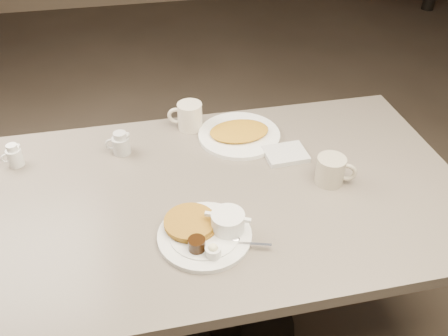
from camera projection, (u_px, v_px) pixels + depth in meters
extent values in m
cube|color=#4C3F33|center=(225.00, 330.00, 1.93)|extent=(7.00, 8.00, 0.02)
cube|color=slate|center=(225.00, 194.00, 1.48)|extent=(1.50, 0.90, 0.04)
cylinder|color=black|center=(225.00, 269.00, 1.69)|extent=(0.14, 0.14, 0.69)
cylinder|color=black|center=(225.00, 327.00, 1.92)|extent=(0.56, 0.56, 0.03)
cylinder|color=white|center=(205.00, 236.00, 1.30)|extent=(0.35, 0.35, 0.01)
cylinder|color=white|center=(205.00, 233.00, 1.29)|extent=(0.26, 0.26, 0.00)
cylinder|color=#A2701B|center=(192.00, 224.00, 1.32)|extent=(0.20, 0.20, 0.01)
cylinder|color=#A2701B|center=(190.00, 222.00, 1.30)|extent=(0.19, 0.19, 0.01)
cylinder|color=white|center=(228.00, 222.00, 1.29)|extent=(0.12, 0.12, 0.05)
cube|color=white|center=(209.00, 214.00, 1.29)|extent=(0.02, 0.02, 0.01)
cube|color=white|center=(247.00, 220.00, 1.27)|extent=(0.02, 0.02, 0.01)
ellipsoid|color=white|center=(224.00, 217.00, 1.29)|extent=(0.05, 0.05, 0.03)
ellipsoid|color=white|center=(232.00, 221.00, 1.28)|extent=(0.05, 0.05, 0.02)
cylinder|color=black|center=(197.00, 245.00, 1.24)|extent=(0.06, 0.06, 0.04)
cylinder|color=white|center=(213.00, 252.00, 1.22)|extent=(0.06, 0.06, 0.03)
ellipsoid|color=#F6EFB5|center=(213.00, 248.00, 1.22)|extent=(0.03, 0.03, 0.02)
cube|color=silver|center=(252.00, 244.00, 1.26)|extent=(0.10, 0.04, 0.00)
ellipsoid|color=silver|center=(234.00, 238.00, 1.28)|extent=(0.04, 0.03, 0.01)
cylinder|color=#B9B199|center=(330.00, 170.00, 1.47)|extent=(0.12, 0.12, 0.09)
cylinder|color=black|center=(332.00, 160.00, 1.44)|extent=(0.10, 0.10, 0.01)
torus|color=#B9B199|center=(347.00, 172.00, 1.46)|extent=(0.06, 0.04, 0.06)
cube|color=silver|center=(286.00, 154.00, 1.59)|extent=(0.14, 0.12, 0.02)
cylinder|color=silver|center=(190.00, 116.00, 1.71)|extent=(0.11, 0.11, 0.10)
torus|color=silver|center=(176.00, 116.00, 1.71)|extent=(0.07, 0.03, 0.07)
cylinder|color=white|center=(15.00, 157.00, 1.54)|extent=(0.05, 0.05, 0.06)
cylinder|color=white|center=(12.00, 148.00, 1.52)|extent=(0.04, 0.04, 0.02)
cone|color=white|center=(18.00, 147.00, 1.53)|extent=(0.02, 0.02, 0.02)
torus|color=white|center=(6.00, 158.00, 1.53)|extent=(0.04, 0.01, 0.04)
cylinder|color=beige|center=(121.00, 145.00, 1.60)|extent=(0.08, 0.08, 0.06)
cylinder|color=beige|center=(120.00, 135.00, 1.57)|extent=(0.06, 0.06, 0.02)
cone|color=beige|center=(127.00, 136.00, 1.58)|extent=(0.02, 0.02, 0.02)
torus|color=beige|center=(111.00, 144.00, 1.59)|extent=(0.04, 0.02, 0.04)
cylinder|color=white|center=(239.00, 135.00, 1.69)|extent=(0.30, 0.30, 0.01)
ellipsoid|color=gold|center=(239.00, 131.00, 1.68)|extent=(0.22, 0.15, 0.02)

